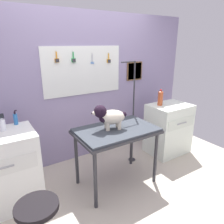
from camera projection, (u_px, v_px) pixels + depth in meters
The scene contains 11 objects.
ground at pixel (131, 197), 2.65m from camera, with size 4.40×4.00×0.04m, color #C0B5A2.
rear_wall_panel at pixel (84, 88), 3.31m from camera, with size 4.00×0.11×2.30m.
grooming_table at pixel (116, 134), 2.69m from camera, with size 1.04×0.65×0.80m.
grooming_arm at pixel (133, 118), 3.23m from camera, with size 0.30×0.11×1.60m.
dog at pixel (109, 116), 2.61m from camera, with size 0.43×0.29×0.32m.
counter_left at pixel (1, 171), 2.39m from camera, with size 0.80×0.58×0.90m.
cabinet_right at pixel (168, 129), 3.62m from camera, with size 0.68×0.54×0.86m.
stool at pixel (38, 213), 1.80m from camera, with size 0.37×0.37×0.54m.
detangler_spray at pixel (2, 124), 2.34m from camera, with size 0.06×0.06×0.20m.
pump_bottle_white at pixel (16, 119), 2.53m from camera, with size 0.05×0.05×0.18m.
soda_bottle at pixel (160, 98), 3.42m from camera, with size 0.08×0.08×0.27m.
Camera 1 is at (-1.36, -1.72, 1.84)m, focal length 33.64 mm.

